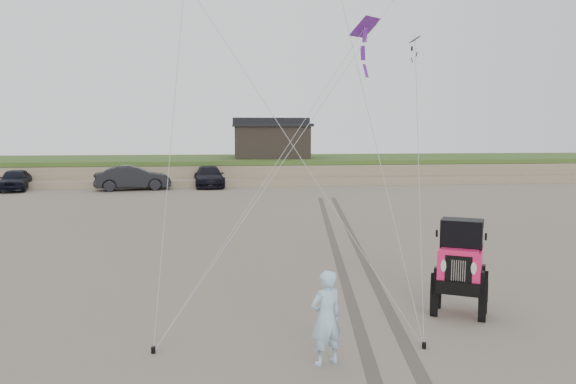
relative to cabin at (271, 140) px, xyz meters
name	(u,v)px	position (x,y,z in m)	size (l,w,h in m)	color
ground	(339,344)	(-2.00, -37.00, -3.24)	(160.00, 160.00, 0.00)	#6B6054
dune_ridge	(247,168)	(-2.00, 0.50, -2.42)	(160.00, 14.25, 1.73)	#7A6B54
cabin	(271,140)	(0.00, 0.00, 0.00)	(6.40, 5.40, 3.35)	black
truck_a	(15,180)	(-17.98, -7.68, -2.51)	(1.72, 4.27, 1.45)	black
truck_b	(133,178)	(-10.17, -8.30, -2.41)	(1.74, 5.00, 1.65)	black
truck_c	(209,177)	(-5.07, -6.69, -2.51)	(2.04, 5.02, 1.46)	black
jeep	(460,278)	(0.97, -35.67, -2.39)	(1.96, 4.54, 1.69)	#EA1E5B
man	(326,318)	(-2.42, -37.88, -2.40)	(0.61, 0.40, 1.67)	#93BFE3
stake_main	(153,350)	(-5.47, -37.03, -3.18)	(0.08, 0.08, 0.12)	black
stake_aux	(424,345)	(-0.47, -37.41, -3.18)	(0.08, 0.08, 0.12)	black
tire_tracks	(348,251)	(0.00, -29.00, -3.23)	(5.22, 29.74, 0.01)	#4C443D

